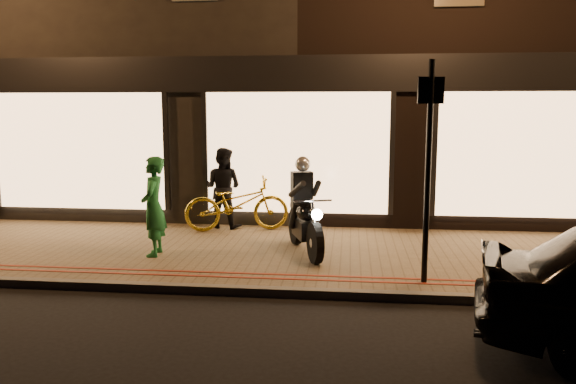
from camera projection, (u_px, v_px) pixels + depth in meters
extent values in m
plane|color=black|center=(268.00, 297.00, 7.44)|extent=(90.00, 90.00, 0.00)
cube|color=brown|center=(286.00, 254.00, 9.40)|extent=(50.00, 4.00, 0.12)
cube|color=#59544C|center=(269.00, 292.00, 7.48)|extent=(50.00, 0.14, 0.12)
cube|color=maroon|center=(273.00, 278.00, 7.87)|extent=(50.00, 0.06, 0.01)
cube|color=maroon|center=(275.00, 274.00, 8.06)|extent=(50.00, 0.06, 0.01)
cube|color=black|center=(109.00, 47.00, 16.32)|extent=(12.00, 10.00, 8.50)
cube|color=black|center=(538.00, 42.00, 15.00)|extent=(12.00, 10.00, 8.50)
cube|color=black|center=(297.00, 74.00, 10.86)|extent=(48.00, 0.12, 0.70)
cube|color=#F4B97A|center=(80.00, 151.00, 11.57)|extent=(3.60, 0.06, 2.38)
cube|color=#F4B97A|center=(297.00, 153.00, 11.08)|extent=(3.60, 0.06, 2.38)
cube|color=#F4B97A|center=(534.00, 155.00, 10.58)|extent=(3.60, 0.06, 2.38)
cylinder|color=black|center=(315.00, 243.00, 8.61)|extent=(0.32, 0.64, 0.64)
cylinder|color=black|center=(296.00, 226.00, 9.87)|extent=(0.32, 0.64, 0.64)
cylinder|color=silver|center=(315.00, 243.00, 8.61)|extent=(0.18, 0.18, 0.14)
cylinder|color=silver|center=(296.00, 226.00, 9.87)|extent=(0.18, 0.18, 0.14)
cube|color=black|center=(304.00, 228.00, 9.27)|extent=(0.47, 0.75, 0.30)
ellipsoid|color=black|center=(306.00, 212.00, 9.10)|extent=(0.47, 0.58, 0.29)
cube|color=black|center=(300.00, 207.00, 9.52)|extent=(0.39, 0.59, 0.09)
cylinder|color=silver|center=(313.00, 201.00, 8.66)|extent=(0.58, 0.22, 0.03)
cylinder|color=silver|center=(314.00, 223.00, 8.61)|extent=(0.15, 0.33, 0.71)
sphere|color=white|center=(317.00, 215.00, 8.46)|extent=(0.22, 0.22, 0.17)
cylinder|color=silver|center=(304.00, 229.00, 9.75)|extent=(0.24, 0.54, 0.07)
cube|color=black|center=(302.00, 188.00, 9.34)|extent=(0.39, 0.32, 0.55)
sphere|color=silver|center=(303.00, 164.00, 9.22)|extent=(0.33, 0.33, 0.26)
cylinder|color=black|center=(297.00, 189.00, 8.99)|extent=(0.35, 0.58, 0.34)
cylinder|color=black|center=(316.00, 189.00, 9.06)|extent=(0.20, 0.61, 0.34)
cylinder|color=black|center=(294.00, 215.00, 9.34)|extent=(0.26, 0.29, 0.46)
cylinder|color=black|center=(310.00, 215.00, 9.40)|extent=(0.12, 0.27, 0.46)
cylinder|color=black|center=(428.00, 174.00, 7.50)|extent=(0.09, 0.09, 3.00)
cube|color=black|center=(431.00, 90.00, 7.34)|extent=(0.35, 0.09, 0.35)
imported|color=gold|center=(237.00, 204.00, 10.90)|extent=(2.13, 1.22, 1.06)
imported|color=#1B682F|center=(153.00, 206.00, 9.02)|extent=(0.46, 0.63, 1.61)
imported|color=black|center=(223.00, 188.00, 11.17)|extent=(0.90, 0.78, 1.60)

